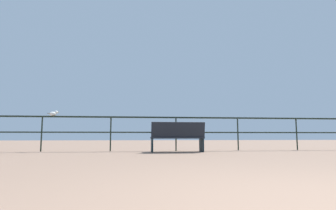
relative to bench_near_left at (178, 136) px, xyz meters
The scene contains 3 objects.
pier_railing 0.83m from the bench_near_left, 85.31° to the left, with size 25.39×0.05×1.11m.
bench_near_left is the anchor object (origin of this frame).
seagull_on_rail 3.98m from the bench_near_left, 168.66° to the left, with size 0.30×0.29×0.17m.
Camera 1 is at (-1.26, -1.53, 0.48)m, focal length 28.72 mm.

